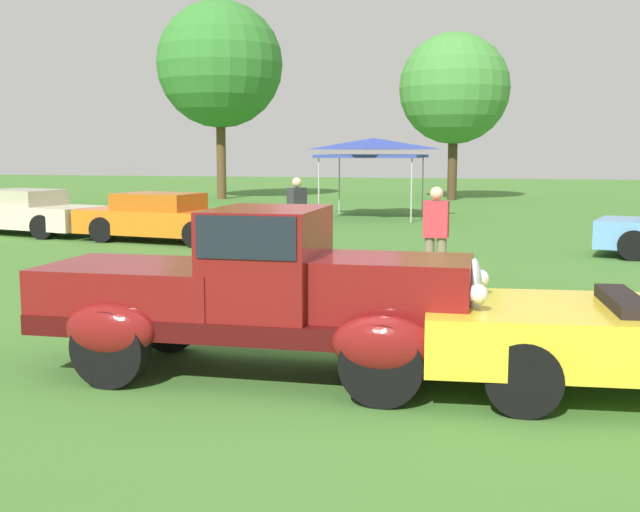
{
  "coord_description": "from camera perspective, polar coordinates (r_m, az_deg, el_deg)",
  "views": [
    {
      "loc": [
        2.01,
        -7.57,
        2.26
      ],
      "look_at": [
        -0.45,
        2.23,
        0.92
      ],
      "focal_mm": 44.34,
      "sensor_mm": 36.0,
      "label": 1
    }
  ],
  "objects": [
    {
      "name": "ground_plane",
      "position": [
        8.15,
        -0.74,
        -8.53
      ],
      "size": [
        120.0,
        120.0,
        0.0
      ],
      "primitive_type": "plane",
      "color": "#42752D"
    },
    {
      "name": "feature_pickup_truck",
      "position": [
        7.98,
        -4.36,
        -2.51
      ],
      "size": [
        4.53,
        1.9,
        1.7
      ],
      "color": "#400B0B",
      "rests_on": "ground_plane"
    },
    {
      "name": "spectator_by_row",
      "position": [
        13.07,
        8.36,
        1.57
      ],
      "size": [
        0.41,
        0.25,
        1.69
      ],
      "color": "#7F7056",
      "rests_on": "ground_plane"
    },
    {
      "name": "show_car_cream",
      "position": [
        23.1,
        -20.35,
        2.97
      ],
      "size": [
        4.63,
        2.66,
        1.22
      ],
      "color": "beige",
      "rests_on": "ground_plane"
    },
    {
      "name": "show_car_orange",
      "position": [
        20.23,
        -11.22,
        2.71
      ],
      "size": [
        4.71,
        2.33,
        1.22
      ],
      "color": "orange",
      "rests_on": "ground_plane"
    },
    {
      "name": "treeline_mid_left",
      "position": [
        37.74,
        9.65,
        11.81
      ],
      "size": [
        5.1,
        5.1,
        7.69
      ],
      "color": "#47331E",
      "rests_on": "ground_plane"
    },
    {
      "name": "canopy_tent_left_field",
      "position": [
        27.09,
        3.86,
        7.89
      ],
      "size": [
        3.38,
        3.38,
        2.71
      ],
      "color": "#B7B7BC",
      "rests_on": "ground_plane"
    },
    {
      "name": "spectator_near_truck",
      "position": [
        17.57,
        -1.67,
        3.17
      ],
      "size": [
        0.41,
        0.47,
        1.69
      ],
      "color": "#9E998E",
      "rests_on": "ground_plane"
    },
    {
      "name": "treeline_far_left",
      "position": [
        38.48,
        -7.25,
        13.54
      ],
      "size": [
        5.92,
        5.92,
        9.28
      ],
      "color": "brown",
      "rests_on": "ground_plane"
    }
  ]
}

